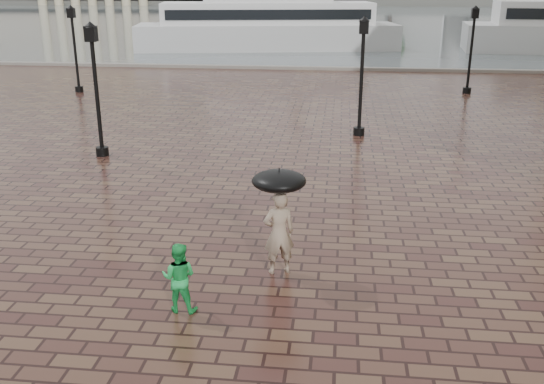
{
  "coord_description": "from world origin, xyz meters",
  "views": [
    {
      "loc": [
        2.23,
        -9.65,
        5.88
      ],
      "look_at": [
        0.8,
        2.91,
        1.4
      ],
      "focal_mm": 40.0,
      "sensor_mm": 36.0,
      "label": 1
    }
  ],
  "objects": [
    {
      "name": "adult_pedestrian",
      "position": [
        1.07,
        1.8,
        0.9
      ],
      "size": [
        0.77,
        0.63,
        1.8
      ],
      "primitive_type": "imported",
      "rotation": [
        0.0,
        0.0,
        3.5
      ],
      "color": "gray",
      "rests_on": "ground"
    },
    {
      "name": "ground",
      "position": [
        0.0,
        0.0,
        0.0
      ],
      "size": [
        300.0,
        300.0,
        0.0
      ],
      "primitive_type": "plane",
      "color": "#341B17",
      "rests_on": "ground"
    },
    {
      "name": "ferry_near",
      "position": [
        -4.27,
        43.94,
        2.2
      ],
      "size": [
        22.92,
        9.2,
        7.32
      ],
      "rotation": [
        0.0,
        0.0,
        0.18
      ],
      "color": "silver",
      "rests_on": "ground"
    },
    {
      "name": "child_pedestrian",
      "position": [
        -0.6,
        0.07,
        0.68
      ],
      "size": [
        0.67,
        0.53,
        1.35
      ],
      "primitive_type": "imported",
      "rotation": [
        0.0,
        0.0,
        3.11
      ],
      "color": "green",
      "rests_on": "ground"
    },
    {
      "name": "street_lamps",
      "position": [
        -1.5,
        17.5,
        2.33
      ],
      "size": [
        21.44,
        14.44,
        4.4
      ],
      "color": "black",
      "rests_on": "ground"
    },
    {
      "name": "quay_edge",
      "position": [
        0.0,
        32.0,
        0.0
      ],
      "size": [
        80.0,
        0.6,
        0.3
      ],
      "primitive_type": "cube",
      "color": "slate",
      "rests_on": "ground"
    },
    {
      "name": "harbour_water",
      "position": [
        0.0,
        92.0,
        0.0
      ],
      "size": [
        240.0,
        240.0,
        0.0
      ],
      "primitive_type": "plane",
      "color": "#434D52",
      "rests_on": "ground"
    },
    {
      "name": "umbrella",
      "position": [
        1.07,
        1.8,
        2.04
      ],
      "size": [
        1.1,
        1.1,
        1.17
      ],
      "color": "black",
      "rests_on": "ground"
    }
  ]
}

